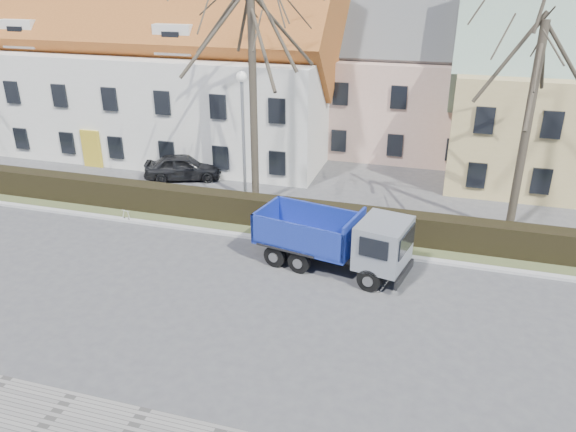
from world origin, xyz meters
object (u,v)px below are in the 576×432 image
(parked_car_a, at_px, (183,167))
(cart_frame, at_px, (123,214))
(dump_truck, at_px, (327,238))
(streetlight, at_px, (244,145))

(parked_car_a, bearing_deg, cart_frame, 157.83)
(dump_truck, xyz_separation_m, streetlight, (-4.82, 3.93, 2.16))
(dump_truck, relative_size, streetlight, 0.91)
(parked_car_a, bearing_deg, dump_truck, -146.99)
(dump_truck, xyz_separation_m, cart_frame, (-10.05, 1.61, -0.95))
(cart_frame, relative_size, parked_car_a, 0.15)
(dump_truck, height_order, parked_car_a, dump_truck)
(parked_car_a, bearing_deg, streetlight, -145.02)
(streetlight, distance_m, parked_car_a, 6.66)
(dump_truck, distance_m, streetlight, 6.58)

